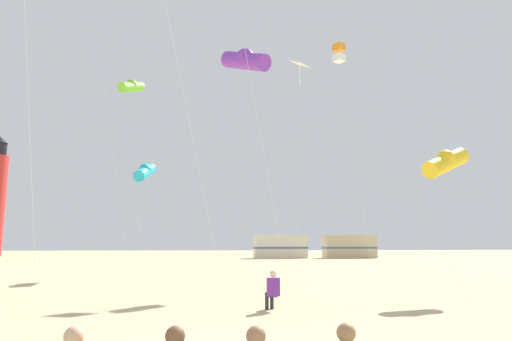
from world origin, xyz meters
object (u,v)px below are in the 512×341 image
kite_tube_gold (446,162)px  rv_van_tan (349,247)px  kite_tube_cyan (145,172)px  kite_box_orange (339,53)px  kite_diamond_white (299,73)px  kite_tube_lime (131,86)px  kite_tube_violet (245,60)px  kite_flyer_standing (272,289)px  rv_van_cream (280,247)px

kite_tube_gold → rv_van_tan: bearing=78.9°
kite_tube_cyan → kite_box_orange: (11.88, -1.66, 7.39)m
kite_diamond_white → kite_tube_lime: size_ratio=0.89×
kite_diamond_white → kite_tube_cyan: size_ratio=1.72×
kite_tube_cyan → kite_tube_violet: bearing=-61.7°
kite_box_orange → kite_tube_gold: bearing=-79.3°
kite_box_orange → kite_flyer_standing: bearing=-115.3°
kite_tube_lime → kite_flyer_standing: bearing=-66.0°
kite_flyer_standing → kite_diamond_white: bearing=-118.9°
kite_diamond_white → rv_van_cream: bearing=83.5°
kite_tube_cyan → kite_flyer_standing: bearing=-67.1°
kite_tube_lime → kite_tube_violet: kite_tube_lime is taller
kite_tube_cyan → kite_tube_gold: (13.56, -10.52, -1.04)m
kite_tube_cyan → kite_tube_gold: size_ratio=1.18×
kite_flyer_standing → rv_van_tan: rv_van_tan is taller
kite_tube_lime → kite_tube_violet: bearing=-61.6°
kite_box_orange → kite_tube_cyan: bearing=172.0°
kite_diamond_white → kite_tube_gold: 9.82m
kite_flyer_standing → kite_tube_violet: bearing=-95.4°
kite_tube_gold → kite_flyer_standing: bearing=-154.4°
kite_tube_lime → rv_van_tan: (22.65, 24.84, -11.25)m
kite_flyer_standing → kite_tube_violet: 9.68m
kite_tube_cyan → rv_van_tan: size_ratio=1.05×
kite_diamond_white → kite_tube_violet: size_ratio=1.18×
kite_tube_lime → rv_van_cream: (14.05, 25.18, -11.25)m
kite_tube_gold → rv_van_tan: size_ratio=0.89×
kite_tube_cyan → kite_diamond_white: bearing=-26.5°
kite_tube_cyan → rv_van_cream: bearing=66.1°
kite_box_orange → kite_tube_violet: kite_box_orange is taller
kite_flyer_standing → rv_van_cream: (6.48, 42.22, 0.78)m
kite_tube_cyan → rv_van_cream: kite_tube_cyan is taller
kite_tube_violet → kite_tube_cyan: bearing=118.3°
kite_tube_cyan → kite_tube_lime: 7.21m
kite_tube_violet → kite_flyer_standing: bearing=-82.3°
kite_tube_lime → kite_tube_violet: 15.13m
rv_van_cream → kite_tube_violet: bearing=-104.5°
kite_diamond_white → kite_tube_lime: kite_tube_lime is taller
kite_flyer_standing → rv_van_cream: size_ratio=0.18×
kite_tube_violet → rv_van_tan: size_ratio=1.53×
kite_tube_violet → rv_van_tan: 41.70m
rv_van_tan → kite_tube_cyan: bearing=-131.2°
kite_tube_lime → rv_van_tan: 35.45m
kite_flyer_standing → rv_van_cream: 42.72m
kite_tube_violet → kite_box_orange: bearing=52.6°
kite_tube_violet → kite_tube_gold: 9.15m
kite_tube_gold → rv_van_cream: 38.80m
kite_flyer_standing → kite_tube_violet: kite_tube_violet is taller
kite_diamond_white → kite_tube_cyan: (-8.77, 4.37, -4.93)m
kite_flyer_standing → kite_box_orange: 18.97m
kite_tube_lime → kite_tube_gold: 21.57m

